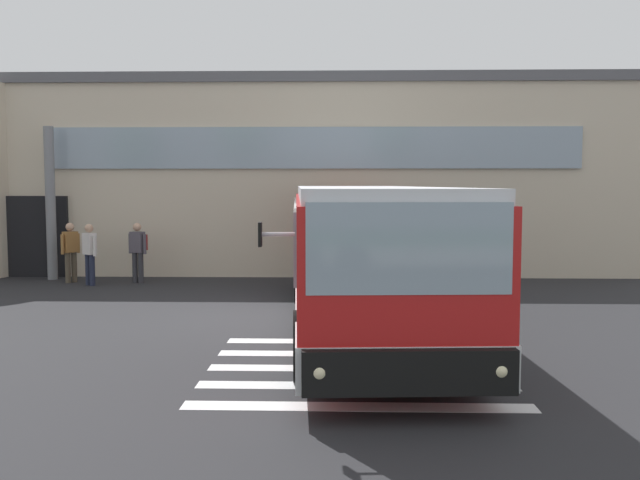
{
  "coord_description": "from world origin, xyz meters",
  "views": [
    {
      "loc": [
        1.77,
        -14.48,
        2.76
      ],
      "look_at": [
        1.31,
        1.15,
        1.5
      ],
      "focal_mm": 39.32,
      "sensor_mm": 36.0,
      "label": 1
    }
  ],
  "objects_px": {
    "entry_support_column": "(51,203)",
    "passenger_at_curb_edge": "(138,248)",
    "passenger_by_doorway": "(90,251)",
    "passenger_near_column": "(71,249)",
    "bus_main_foreground": "(362,257)"
  },
  "relations": [
    {
      "from": "passenger_by_doorway",
      "to": "passenger_at_curb_edge",
      "type": "bearing_deg",
      "value": 26.75
    },
    {
      "from": "entry_support_column",
      "to": "passenger_near_column",
      "type": "distance_m",
      "value": 1.64
    },
    {
      "from": "entry_support_column",
      "to": "bus_main_foreground",
      "type": "xyz_separation_m",
      "value": [
        8.75,
        -6.27,
        -0.86
      ]
    },
    {
      "from": "passenger_by_doorway",
      "to": "passenger_at_curb_edge",
      "type": "height_order",
      "value": "same"
    },
    {
      "from": "entry_support_column",
      "to": "passenger_at_curb_edge",
      "type": "height_order",
      "value": "entry_support_column"
    },
    {
      "from": "passenger_near_column",
      "to": "passenger_at_curb_edge",
      "type": "distance_m",
      "value": 1.89
    },
    {
      "from": "entry_support_column",
      "to": "bus_main_foreground",
      "type": "distance_m",
      "value": 10.8
    },
    {
      "from": "passenger_near_column",
      "to": "passenger_at_curb_edge",
      "type": "height_order",
      "value": "same"
    },
    {
      "from": "passenger_by_doorway",
      "to": "passenger_at_curb_edge",
      "type": "relative_size",
      "value": 1.0
    },
    {
      "from": "passenger_by_doorway",
      "to": "passenger_at_curb_edge",
      "type": "distance_m",
      "value": 1.3
    },
    {
      "from": "passenger_near_column",
      "to": "bus_main_foreground",
      "type": "bearing_deg",
      "value": -35.22
    },
    {
      "from": "passenger_near_column",
      "to": "passenger_at_curb_edge",
      "type": "relative_size",
      "value": 1.0
    },
    {
      "from": "passenger_near_column",
      "to": "passenger_by_doorway",
      "type": "bearing_deg",
      "value": -35.9
    },
    {
      "from": "passenger_by_doorway",
      "to": "passenger_at_curb_edge",
      "type": "xyz_separation_m",
      "value": [
        1.16,
        0.58,
        0.03
      ]
    },
    {
      "from": "entry_support_column",
      "to": "passenger_at_curb_edge",
      "type": "bearing_deg",
      "value": -12.58
    }
  ]
}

